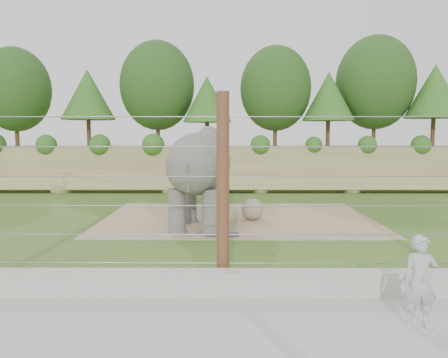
{
  "coord_description": "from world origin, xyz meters",
  "views": [
    {
      "loc": [
        0.05,
        -13.29,
        3.13
      ],
      "look_at": [
        0.0,
        2.0,
        1.6
      ],
      "focal_mm": 35.0,
      "sensor_mm": 36.0,
      "label": 1
    }
  ],
  "objects_px": {
    "elephant": "(199,178)",
    "barrier_fence": "(223,191)",
    "zookeeper": "(420,282)",
    "stone_ball": "(252,209)"
  },
  "relations": [
    {
      "from": "elephant",
      "to": "barrier_fence",
      "type": "relative_size",
      "value": 0.21
    },
    {
      "from": "elephant",
      "to": "zookeeper",
      "type": "distance_m",
      "value": 8.74
    },
    {
      "from": "elephant",
      "to": "zookeeper",
      "type": "relative_size",
      "value": 2.74
    },
    {
      "from": "stone_ball",
      "to": "zookeeper",
      "type": "height_order",
      "value": "zookeeper"
    },
    {
      "from": "zookeeper",
      "to": "stone_ball",
      "type": "bearing_deg",
      "value": 106.99
    },
    {
      "from": "elephant",
      "to": "zookeeper",
      "type": "height_order",
      "value": "elephant"
    },
    {
      "from": "elephant",
      "to": "barrier_fence",
      "type": "xyz_separation_m",
      "value": [
        0.84,
        -5.75,
        0.31
      ]
    },
    {
      "from": "elephant",
      "to": "stone_ball",
      "type": "bearing_deg",
      "value": 42.89
    },
    {
      "from": "barrier_fence",
      "to": "zookeeper",
      "type": "bearing_deg",
      "value": -31.28
    },
    {
      "from": "barrier_fence",
      "to": "zookeeper",
      "type": "height_order",
      "value": "barrier_fence"
    }
  ]
}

